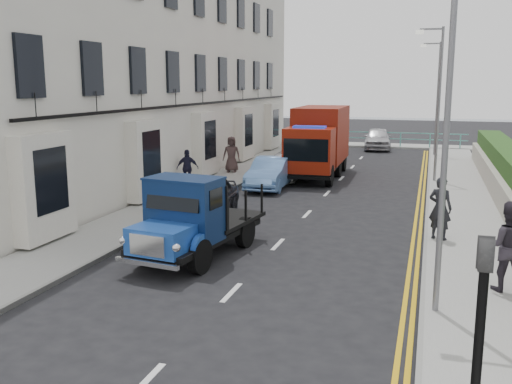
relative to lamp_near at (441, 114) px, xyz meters
name	(u,v)px	position (x,y,z in m)	size (l,w,h in m)	color
ground	(258,265)	(-4.18, 2.00, -4.00)	(120.00, 120.00, 0.00)	black
pavement_west	(203,190)	(-9.38, 11.00, -3.94)	(2.40, 38.00, 0.12)	gray
pavement_east	(462,205)	(1.12, 11.00, -3.94)	(2.60, 38.00, 0.12)	gray
promenade	(373,145)	(-4.18, 31.00, -3.94)	(30.00, 2.50, 0.12)	gray
sea_plane	(398,120)	(-4.18, 62.00, -4.00)	(120.00, 120.00, 0.00)	#4E616B
terrace_west	(151,29)	(-13.65, 15.00, 3.17)	(6.31, 30.20, 14.25)	beige
seafront_railing	(372,139)	(-4.18, 30.20, -3.42)	(13.00, 0.08, 1.11)	#59B2A5
lamp_near	(441,114)	(0.00, 0.00, 0.00)	(1.23, 0.18, 7.00)	slate
lamp_mid	(436,95)	(0.00, 16.00, 0.00)	(1.23, 0.18, 7.00)	slate
lamp_far	(436,92)	(0.00, 26.00, 0.00)	(1.23, 0.18, 7.00)	slate
traffic_signal	(479,336)	(0.42, -5.50, -1.92)	(0.16, 0.20, 3.10)	black
bedford_lorry	(188,223)	(-6.02, 1.86, -2.99)	(2.39, 4.80, 2.19)	black
red_lorry	(319,140)	(-5.37, 16.22, -2.19)	(2.34, 6.52, 3.39)	black
parked_car_front	(203,199)	(-7.38, 6.19, -3.27)	(1.71, 4.24, 1.45)	black
parked_car_mid	(271,173)	(-6.78, 12.57, -3.33)	(1.42, 4.08, 1.34)	#6391D4
parked_car_rear	(286,166)	(-6.78, 15.25, -3.38)	(1.74, 4.29, 1.24)	#B0B1B5
seafront_car_left	(314,142)	(-7.34, 25.00, -3.18)	(2.70, 5.87, 1.63)	black
seafront_car_right	(378,139)	(-3.67, 29.00, -3.25)	(1.77, 4.39, 1.49)	#BDBCC1
pedestrian_east_near	(440,208)	(0.22, 5.52, -2.96)	(0.67, 0.44, 1.83)	black
pedestrian_east_far	(507,246)	(1.55, 1.61, -2.89)	(0.96, 0.75, 1.98)	#2D2730
pedestrian_west_near	(188,168)	(-10.18, 11.27, -3.07)	(0.94, 0.39, 1.61)	black
pedestrian_west_far	(231,154)	(-9.70, 15.65, -2.98)	(0.88, 0.57, 1.79)	#42312F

